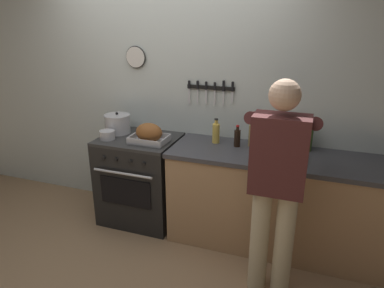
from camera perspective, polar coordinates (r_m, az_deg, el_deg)
ground_plane at (r=3.12m, az=-13.01°, el=-21.17°), size 8.00×8.00×0.00m
wall_back at (r=3.63m, az=-3.24°, el=8.38°), size 6.00×0.13×2.60m
counter_block at (r=3.32m, az=14.23°, el=-9.04°), size 2.03×0.65×0.90m
stove at (r=3.68m, az=-8.34°, el=-5.62°), size 0.76×0.67×0.90m
person_cook at (r=2.56m, az=13.71°, el=-5.47°), size 0.51×0.63×1.66m
roasting_pan at (r=3.34m, az=-6.99°, el=1.66°), size 0.35×0.26×0.19m
stock_pot at (r=3.68m, az=-12.00°, el=3.24°), size 0.26×0.26×0.22m
saucepan at (r=3.52m, az=-13.60°, el=1.45°), size 0.15×0.15×0.09m
cutting_board at (r=3.07m, az=14.91°, el=-2.10°), size 0.36×0.24×0.02m
bottle_hot_sauce at (r=3.22m, az=11.24°, el=0.67°), size 0.05×0.05×0.21m
bottle_cooking_oil at (r=3.32m, az=3.92°, el=1.84°), size 0.07×0.07×0.24m
bottle_vinegar at (r=3.27m, az=9.73°, el=1.48°), size 0.07×0.07×0.26m
bottle_wine_red at (r=3.31m, az=16.89°, el=1.40°), size 0.08×0.08×0.29m
bottle_soy_sauce at (r=3.24m, az=7.36°, el=1.03°), size 0.06×0.06×0.20m
bottle_olive_oil at (r=3.27m, az=18.42°, el=0.81°), size 0.07×0.07×0.26m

